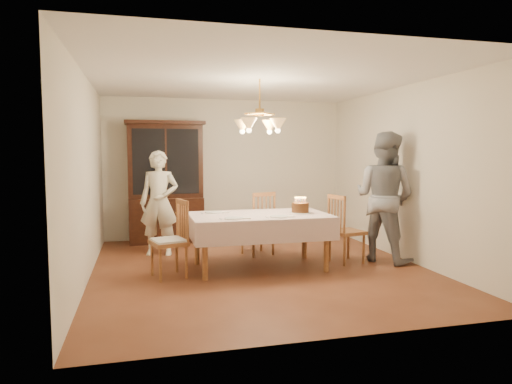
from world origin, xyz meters
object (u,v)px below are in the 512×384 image
object	(u,v)px
chair_far_side	(258,227)
elderly_woman	(159,203)
birthday_cake	(300,208)
dining_table	(260,220)
china_hutch	(166,184)

from	to	relation	value
chair_far_side	elderly_woman	xyz separation A→B (m)	(-1.50, 0.38, 0.38)
chair_far_side	birthday_cake	bearing A→B (deg)	-65.56
chair_far_side	birthday_cake	xyz separation A→B (m)	(0.39, -0.86, 0.39)
dining_table	china_hutch	xyz separation A→B (m)	(-1.15, 2.25, 0.36)
elderly_woman	birthday_cake	world-z (taller)	elderly_woman
china_hutch	birthday_cake	xyz separation A→B (m)	(1.73, -2.29, -0.21)
chair_far_side	elderly_woman	bearing A→B (deg)	165.71
dining_table	chair_far_side	distance (m)	0.88
birthday_cake	dining_table	bearing A→B (deg)	176.57
dining_table	chair_far_side	bearing A→B (deg)	76.97
chair_far_side	elderly_woman	size ratio (longest dim) A/B	0.61
chair_far_side	dining_table	bearing A→B (deg)	-103.03
chair_far_side	birthday_cake	size ratio (longest dim) A/B	3.33
birthday_cake	china_hutch	bearing A→B (deg)	127.05
dining_table	elderly_woman	world-z (taller)	elderly_woman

